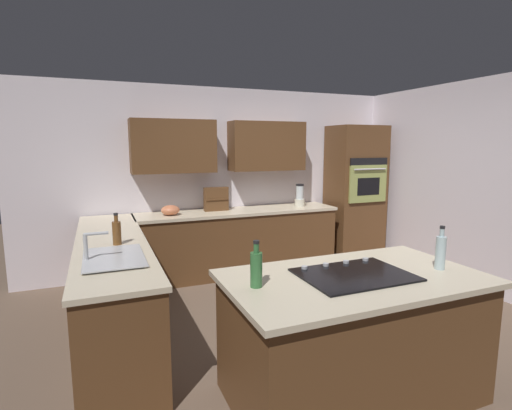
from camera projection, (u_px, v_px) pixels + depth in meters
name	position (u px, v px, depth m)	size (l,w,h in m)	color
ground_plane	(304.00, 320.00, 4.05)	(14.00, 14.00, 0.00)	brown
wall_back	(233.00, 171.00, 5.67)	(6.00, 0.44, 2.60)	silver
wall_left	(461.00, 184.00, 5.04)	(0.10, 4.00, 2.60)	silver
lower_cabinets_back	(239.00, 243.00, 5.52)	(2.80, 0.60, 0.86)	brown
countertop_back	(239.00, 212.00, 5.45)	(2.84, 0.64, 0.04)	beige
lower_cabinets_side	(114.00, 287.00, 3.80)	(0.60, 2.90, 0.86)	brown
countertop_side	(111.00, 242.00, 3.73)	(0.64, 2.94, 0.04)	beige
island_base	(352.00, 339.00, 2.79)	(1.73, 0.95, 0.86)	brown
island_top	(354.00, 278.00, 2.72)	(1.81, 1.03, 0.04)	beige
wall_oven	(355.00, 193.00, 6.15)	(0.80, 0.66, 2.09)	brown
sink_unit	(113.00, 257.00, 3.10)	(0.46, 0.70, 0.23)	#515456
cooktop	(354.00, 274.00, 2.72)	(0.76, 0.56, 0.03)	black
blender	(300.00, 197.00, 5.75)	(0.15, 0.15, 0.33)	beige
mixing_bowl	(170.00, 210.00, 5.05)	(0.24, 0.24, 0.13)	#CC724C
spice_rack	(216.00, 199.00, 5.38)	(0.33, 0.11, 0.33)	brown
dish_soap_bottle	(117.00, 232.00, 3.55)	(0.08, 0.08, 0.29)	brown
oil_bottle	(256.00, 268.00, 2.49)	(0.08, 0.08, 0.31)	#336B38
second_bottle	(441.00, 252.00, 2.84)	(0.07, 0.07, 0.32)	silver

